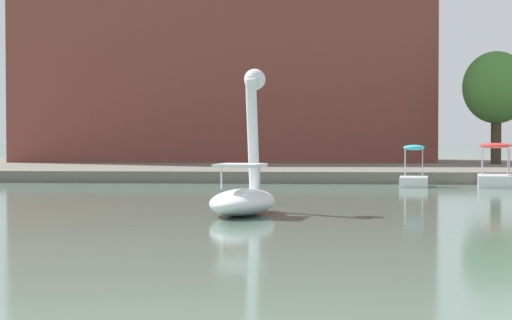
{
  "coord_description": "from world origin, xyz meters",
  "views": [
    {
      "loc": [
        2.23,
        -5.7,
        1.81
      ],
      "look_at": [
        0.21,
        20.33,
        1.12
      ],
      "focal_mm": 58.61,
      "sensor_mm": 36.0,
      "label": 1
    }
  ],
  "objects_px": {
    "swan_boat": "(244,189)",
    "pedal_boat_red": "(495,173)",
    "pedal_boat_cyan": "(414,176)",
    "tree_broadleaf_right": "(496,88)"
  },
  "relations": [
    {
      "from": "tree_broadleaf_right",
      "to": "pedal_boat_red",
      "type": "bearing_deg",
      "value": -101.7
    },
    {
      "from": "pedal_boat_red",
      "to": "tree_broadleaf_right",
      "type": "xyz_separation_m",
      "value": [
        2.53,
        12.2,
        3.87
      ]
    },
    {
      "from": "pedal_boat_cyan",
      "to": "pedal_boat_red",
      "type": "distance_m",
      "value": 3.05
    },
    {
      "from": "swan_boat",
      "to": "pedal_boat_red",
      "type": "distance_m",
      "value": 14.65
    },
    {
      "from": "pedal_boat_cyan",
      "to": "tree_broadleaf_right",
      "type": "distance_m",
      "value": 14.23
    },
    {
      "from": "pedal_boat_cyan",
      "to": "pedal_boat_red",
      "type": "height_order",
      "value": "pedal_boat_red"
    },
    {
      "from": "pedal_boat_cyan",
      "to": "tree_broadleaf_right",
      "type": "relative_size",
      "value": 0.33
    },
    {
      "from": "swan_boat",
      "to": "pedal_boat_cyan",
      "type": "xyz_separation_m",
      "value": [
        5.26,
        11.8,
        -0.22
      ]
    },
    {
      "from": "tree_broadleaf_right",
      "to": "pedal_boat_cyan",
      "type": "bearing_deg",
      "value": -114.03
    },
    {
      "from": "swan_boat",
      "to": "tree_broadleaf_right",
      "type": "height_order",
      "value": "tree_broadleaf_right"
    }
  ]
}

